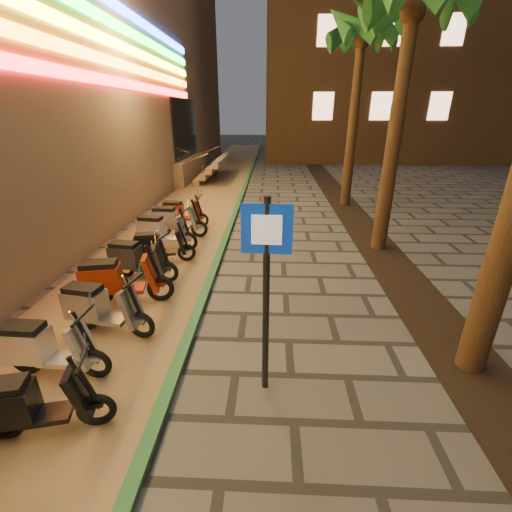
{
  "coord_description": "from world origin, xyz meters",
  "views": [
    {
      "loc": [
        0.49,
        -2.37,
        3.64
      ],
      "look_at": [
        0.23,
        3.4,
        1.2
      ],
      "focal_mm": 24.0,
      "sensor_mm": 36.0,
      "label": 1
    }
  ],
  "objects_px": {
    "scooter_10": "(160,231)",
    "scooter_12": "(180,212)",
    "scooter_6": "(99,307)",
    "scooter_7": "(116,280)",
    "scooter_4": "(27,405)",
    "scooter_11": "(173,220)",
    "scooter_5": "(42,347)",
    "pedestrian_sign": "(266,274)",
    "scooter_8": "(136,259)",
    "scooter_9": "(157,246)"
  },
  "relations": [
    {
      "from": "scooter_4",
      "to": "scooter_5",
      "type": "bearing_deg",
      "value": 100.91
    },
    {
      "from": "scooter_4",
      "to": "scooter_11",
      "type": "bearing_deg",
      "value": 78.23
    },
    {
      "from": "scooter_8",
      "to": "scooter_10",
      "type": "relative_size",
      "value": 0.95
    },
    {
      "from": "scooter_10",
      "to": "scooter_12",
      "type": "xyz_separation_m",
      "value": [
        0.03,
        2.09,
        -0.05
      ]
    },
    {
      "from": "scooter_9",
      "to": "scooter_12",
      "type": "height_order",
      "value": "scooter_12"
    },
    {
      "from": "scooter_11",
      "to": "scooter_12",
      "type": "height_order",
      "value": "scooter_11"
    },
    {
      "from": "pedestrian_sign",
      "to": "scooter_11",
      "type": "height_order",
      "value": "pedestrian_sign"
    },
    {
      "from": "scooter_10",
      "to": "scooter_9",
      "type": "bearing_deg",
      "value": -69.47
    },
    {
      "from": "scooter_4",
      "to": "scooter_11",
      "type": "height_order",
      "value": "scooter_11"
    },
    {
      "from": "scooter_12",
      "to": "scooter_7",
      "type": "bearing_deg",
      "value": -85.94
    },
    {
      "from": "scooter_9",
      "to": "scooter_12",
      "type": "xyz_separation_m",
      "value": [
        -0.2,
        3.12,
        0.01
      ]
    },
    {
      "from": "pedestrian_sign",
      "to": "scooter_8",
      "type": "height_order",
      "value": "pedestrian_sign"
    },
    {
      "from": "scooter_5",
      "to": "pedestrian_sign",
      "type": "bearing_deg",
      "value": 0.15
    },
    {
      "from": "scooter_4",
      "to": "scooter_9",
      "type": "bearing_deg",
      "value": 77.28
    },
    {
      "from": "scooter_8",
      "to": "scooter_12",
      "type": "bearing_deg",
      "value": 99.26
    },
    {
      "from": "scooter_4",
      "to": "scooter_8",
      "type": "bearing_deg",
      "value": 80.35
    },
    {
      "from": "scooter_10",
      "to": "pedestrian_sign",
      "type": "bearing_deg",
      "value": -51.83
    },
    {
      "from": "pedestrian_sign",
      "to": "scooter_10",
      "type": "bearing_deg",
      "value": 122.63
    },
    {
      "from": "scooter_7",
      "to": "scooter_12",
      "type": "distance_m",
      "value": 5.2
    },
    {
      "from": "scooter_7",
      "to": "scooter_8",
      "type": "relative_size",
      "value": 1.08
    },
    {
      "from": "scooter_6",
      "to": "scooter_11",
      "type": "relative_size",
      "value": 0.96
    },
    {
      "from": "scooter_10",
      "to": "scooter_12",
      "type": "relative_size",
      "value": 1.11
    },
    {
      "from": "scooter_10",
      "to": "scooter_4",
      "type": "bearing_deg",
      "value": -79.26
    },
    {
      "from": "scooter_5",
      "to": "scooter_9",
      "type": "relative_size",
      "value": 1.04
    },
    {
      "from": "pedestrian_sign",
      "to": "scooter_11",
      "type": "distance_m",
      "value": 7.11
    },
    {
      "from": "scooter_10",
      "to": "scooter_11",
      "type": "bearing_deg",
      "value": 93.4
    },
    {
      "from": "pedestrian_sign",
      "to": "scooter_12",
      "type": "bearing_deg",
      "value": 114.83
    },
    {
      "from": "scooter_4",
      "to": "scooter_12",
      "type": "bearing_deg",
      "value": 78.34
    },
    {
      "from": "scooter_4",
      "to": "scooter_6",
      "type": "height_order",
      "value": "scooter_6"
    },
    {
      "from": "pedestrian_sign",
      "to": "scooter_11",
      "type": "xyz_separation_m",
      "value": [
        -3.0,
        6.32,
        -1.26
      ]
    },
    {
      "from": "scooter_4",
      "to": "scooter_12",
      "type": "xyz_separation_m",
      "value": [
        -0.28,
        8.27,
        0.01
      ]
    },
    {
      "from": "scooter_6",
      "to": "scooter_9",
      "type": "height_order",
      "value": "scooter_6"
    },
    {
      "from": "scooter_7",
      "to": "scooter_12",
      "type": "height_order",
      "value": "scooter_7"
    },
    {
      "from": "pedestrian_sign",
      "to": "scooter_6",
      "type": "distance_m",
      "value": 3.41
    },
    {
      "from": "scooter_4",
      "to": "scooter_12",
      "type": "relative_size",
      "value": 0.98
    },
    {
      "from": "scooter_11",
      "to": "scooter_6",
      "type": "bearing_deg",
      "value": -86.31
    },
    {
      "from": "pedestrian_sign",
      "to": "scooter_11",
      "type": "relative_size",
      "value": 1.61
    },
    {
      "from": "pedestrian_sign",
      "to": "scooter_8",
      "type": "distance_m",
      "value": 4.7
    },
    {
      "from": "scooter_8",
      "to": "scooter_10",
      "type": "bearing_deg",
      "value": 100.01
    },
    {
      "from": "pedestrian_sign",
      "to": "scooter_8",
      "type": "bearing_deg",
      "value": 135.03
    },
    {
      "from": "scooter_12",
      "to": "scooter_6",
      "type": "bearing_deg",
      "value": -85.01
    },
    {
      "from": "scooter_4",
      "to": "pedestrian_sign",
      "type": "bearing_deg",
      "value": 4.44
    },
    {
      "from": "scooter_11",
      "to": "scooter_12",
      "type": "xyz_separation_m",
      "value": [
        -0.05,
        1.05,
        -0.05
      ]
    },
    {
      "from": "scooter_5",
      "to": "scooter_7",
      "type": "bearing_deg",
      "value": 86.24
    },
    {
      "from": "scooter_10",
      "to": "scooter_6",
      "type": "bearing_deg",
      "value": -79.82
    },
    {
      "from": "scooter_7",
      "to": "scooter_11",
      "type": "height_order",
      "value": "scooter_7"
    },
    {
      "from": "scooter_8",
      "to": "scooter_9",
      "type": "height_order",
      "value": "scooter_8"
    },
    {
      "from": "scooter_10",
      "to": "scooter_5",
      "type": "bearing_deg",
      "value": -83.81
    },
    {
      "from": "scooter_6",
      "to": "scooter_7",
      "type": "bearing_deg",
      "value": 106.35
    },
    {
      "from": "scooter_7",
      "to": "scooter_9",
      "type": "xyz_separation_m",
      "value": [
        0.17,
        2.08,
        -0.08
      ]
    }
  ]
}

